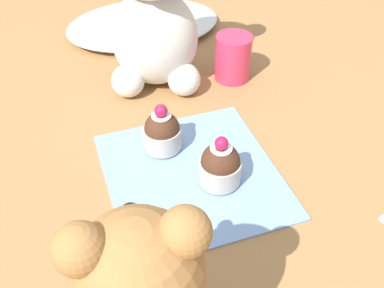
# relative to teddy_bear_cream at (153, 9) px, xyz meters

# --- Properties ---
(ground_plane) EXTENTS (4.00, 4.00, 0.00)m
(ground_plane) POSITION_rel_teddy_bear_cream_xyz_m (-0.02, -0.23, -0.13)
(ground_plane) COLOR #9E7042
(knitted_placemat) EXTENTS (0.22, 0.24, 0.01)m
(knitted_placemat) POSITION_rel_teddy_bear_cream_xyz_m (-0.02, -0.23, -0.13)
(knitted_placemat) COLOR #7A9ED1
(knitted_placemat) RESTS_ON ground_plane
(tulle_cloth) EXTENTS (0.30, 0.22, 0.03)m
(tulle_cloth) POSITION_rel_teddy_bear_cream_xyz_m (0.02, 0.18, -0.11)
(tulle_cloth) COLOR white
(tulle_cloth) RESTS_ON ground_plane
(teddy_bear_cream) EXTENTS (0.17, 0.16, 0.28)m
(teddy_bear_cream) POSITION_rel_teddy_bear_cream_xyz_m (0.00, 0.00, 0.00)
(teddy_bear_cream) COLOR silver
(teddy_bear_cream) RESTS_ON ground_plane
(cupcake_near_cream_bear) EXTENTS (0.05, 0.05, 0.07)m
(cupcake_near_cream_bear) POSITION_rel_teddy_bear_cream_xyz_m (-0.04, -0.17, -0.10)
(cupcake_near_cream_bear) COLOR #B2ADA3
(cupcake_near_cream_bear) RESTS_ON knitted_placemat
(cupcake_near_tan_bear) EXTENTS (0.05, 0.05, 0.07)m
(cupcake_near_tan_bear) POSITION_rel_teddy_bear_cream_xyz_m (0.01, -0.26, -0.10)
(cupcake_near_tan_bear) COLOR #B2ADA3
(cupcake_near_tan_bear) RESTS_ON knitted_placemat
(juice_glass) EXTENTS (0.06, 0.06, 0.08)m
(juice_glass) POSITION_rel_teddy_bear_cream_xyz_m (0.12, -0.03, -0.09)
(juice_glass) COLOR #DB3356
(juice_glass) RESTS_ON ground_plane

